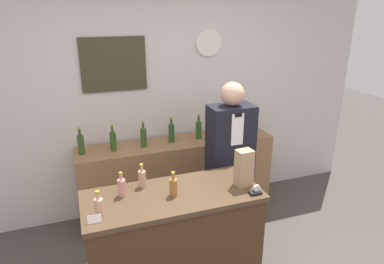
{
  "coord_description": "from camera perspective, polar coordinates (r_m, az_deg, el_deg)",
  "views": [
    {
      "loc": [
        -0.9,
        -1.66,
        2.29
      ],
      "look_at": [
        0.09,
        1.12,
        1.22
      ],
      "focal_mm": 32.0,
      "sensor_mm": 36.0,
      "label": 1
    }
  ],
  "objects": [
    {
      "name": "back_wall",
      "position": [
        3.88,
        -5.66,
        5.88
      ],
      "size": [
        5.2,
        0.09,
        2.7
      ],
      "color": "silver",
      "rests_on": "ground_plane"
    },
    {
      "name": "back_shelf",
      "position": [
        3.98,
        -2.39,
        -7.66
      ],
      "size": [
        2.18,
        0.45,
        0.9
      ],
      "color": "#8E6642",
      "rests_on": "ground_plane"
    },
    {
      "name": "display_counter",
      "position": [
        2.9,
        -3.05,
        -18.59
      ],
      "size": [
        1.35,
        0.58,
        0.97
      ],
      "color": "#422B19",
      "rests_on": "ground_plane"
    },
    {
      "name": "shopkeeper",
      "position": [
        3.37,
        6.26,
        -5.79
      ],
      "size": [
        0.42,
        0.27,
        1.67
      ],
      "color": "black",
      "rests_on": "ground_plane"
    },
    {
      "name": "potted_plant",
      "position": [
        4.05,
        8.15,
        2.15
      ],
      "size": [
        0.22,
        0.22,
        0.32
      ],
      "color": "#4C3D2D",
      "rests_on": "back_shelf"
    },
    {
      "name": "paper_bag",
      "position": [
        2.71,
        8.66,
        -5.93
      ],
      "size": [
        0.13,
        0.11,
        0.3
      ],
      "color": "tan",
      "rests_on": "display_counter"
    },
    {
      "name": "tape_dispenser",
      "position": [
        2.66,
        10.57,
        -9.65
      ],
      "size": [
        0.09,
        0.06,
        0.07
      ],
      "color": "black",
      "rests_on": "display_counter"
    },
    {
      "name": "price_card_left",
      "position": [
        2.38,
        -15.95,
        -13.77
      ],
      "size": [
        0.09,
        0.02,
        0.06
      ],
      "color": "white",
      "rests_on": "display_counter"
    },
    {
      "name": "counter_bottle_0",
      "position": [
        2.41,
        -15.24,
        -12.0
      ],
      "size": [
        0.06,
        0.06,
        0.19
      ],
      "color": "tan",
      "rests_on": "display_counter"
    },
    {
      "name": "counter_bottle_1",
      "position": [
        2.62,
        -11.63,
        -8.98
      ],
      "size": [
        0.06,
        0.06,
        0.19
      ],
      "color": "tan",
      "rests_on": "display_counter"
    },
    {
      "name": "counter_bottle_2",
      "position": [
        2.72,
        -8.31,
        -7.63
      ],
      "size": [
        0.06,
        0.06,
        0.19
      ],
      "color": "tan",
      "rests_on": "display_counter"
    },
    {
      "name": "counter_bottle_3",
      "position": [
        2.57,
        -3.13,
        -9.09
      ],
      "size": [
        0.06,
        0.06,
        0.19
      ],
      "color": "olive",
      "rests_on": "display_counter"
    },
    {
      "name": "shelf_bottle_0",
      "position": [
        3.61,
        -18.04,
        -1.89
      ],
      "size": [
        0.07,
        0.07,
        0.29
      ],
      "color": "#314B21",
      "rests_on": "back_shelf"
    },
    {
      "name": "shelf_bottle_1",
      "position": [
        3.61,
        -13.01,
        -1.41
      ],
      "size": [
        0.07,
        0.07,
        0.29
      ],
      "color": "#2D5220",
      "rests_on": "back_shelf"
    },
    {
      "name": "shelf_bottle_2",
      "position": [
        3.65,
        -8.08,
        -0.82
      ],
      "size": [
        0.07,
        0.07,
        0.29
      ],
      "color": "#325022",
      "rests_on": "back_shelf"
    },
    {
      "name": "shelf_bottle_3",
      "position": [
        3.75,
        -3.45,
        -0.09
      ],
      "size": [
        0.07,
        0.07,
        0.29
      ],
      "color": "#284D24",
      "rests_on": "back_shelf"
    },
    {
      "name": "shelf_bottle_4",
      "position": [
        3.84,
        1.1,
        0.45
      ],
      "size": [
        0.07,
        0.07,
        0.29
      ],
      "color": "#2B531E",
      "rests_on": "back_shelf"
    },
    {
      "name": "shelf_bottle_5",
      "position": [
        3.96,
        5.43,
        0.94
      ],
      "size": [
        0.07,
        0.07,
        0.29
      ],
      "color": "#355522",
      "rests_on": "back_shelf"
    }
  ]
}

